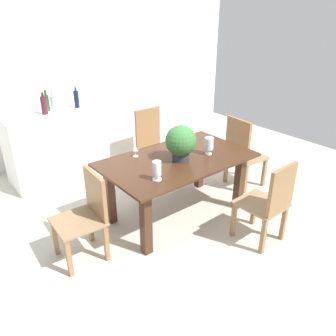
% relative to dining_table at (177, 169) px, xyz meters
% --- Properties ---
extents(ground_plane, '(7.04, 7.04, 0.00)m').
position_rel_dining_table_xyz_m(ground_plane, '(0.00, -0.03, -0.61)').
color(ground_plane, beige).
extents(back_wall, '(6.40, 0.10, 2.60)m').
position_rel_dining_table_xyz_m(back_wall, '(0.00, 2.57, 0.69)').
color(back_wall, white).
rests_on(back_wall, ground).
extents(dining_table, '(1.72, 1.02, 0.75)m').
position_rel_dining_table_xyz_m(dining_table, '(0.00, 0.00, 0.00)').
color(dining_table, '#422616').
rests_on(dining_table, ground).
extents(chair_head_end, '(0.48, 0.48, 0.90)m').
position_rel_dining_table_xyz_m(chair_head_end, '(-1.16, -0.01, -0.11)').
color(chair_head_end, olive).
rests_on(chair_head_end, ground).
extents(chair_near_right, '(0.45, 0.47, 0.94)m').
position_rel_dining_table_xyz_m(chair_near_right, '(0.39, -1.01, -0.10)').
color(chair_near_right, olive).
rests_on(chair_near_right, ground).
extents(chair_far_right, '(0.45, 0.46, 1.02)m').
position_rel_dining_table_xyz_m(chair_far_right, '(0.39, 1.02, -0.06)').
color(chair_far_right, olive).
rests_on(chair_far_right, ground).
extents(chair_foot_end, '(0.48, 0.49, 1.00)m').
position_rel_dining_table_xyz_m(chair_foot_end, '(1.15, 0.01, -0.07)').
color(chair_foot_end, olive).
rests_on(chair_foot_end, ground).
extents(flower_centerpiece, '(0.34, 0.34, 0.40)m').
position_rel_dining_table_xyz_m(flower_centerpiece, '(0.00, -0.05, 0.35)').
color(flower_centerpiece, '#333338').
rests_on(flower_centerpiece, dining_table).
extents(crystal_vase_left, '(0.09, 0.09, 0.20)m').
position_rel_dining_table_xyz_m(crystal_vase_left, '(-0.50, -0.28, 0.26)').
color(crystal_vase_left, silver).
rests_on(crystal_vase_left, dining_table).
extents(crystal_vase_center_near, '(0.10, 0.10, 0.21)m').
position_rel_dining_table_xyz_m(crystal_vase_center_near, '(0.36, -0.14, 0.27)').
color(crystal_vase_center_near, silver).
rests_on(crystal_vase_center_near, dining_table).
extents(wine_glass, '(0.06, 0.06, 0.13)m').
position_rel_dining_table_xyz_m(wine_glass, '(-0.34, 0.34, 0.23)').
color(wine_glass, silver).
rests_on(wine_glass, dining_table).
extents(kitchen_counter, '(1.84, 0.63, 1.00)m').
position_rel_dining_table_xyz_m(kitchen_counter, '(-0.45, 1.86, -0.11)').
color(kitchen_counter, white).
rests_on(kitchen_counter, ground).
extents(wine_bottle_amber, '(0.08, 0.08, 0.29)m').
position_rel_dining_table_xyz_m(wine_bottle_amber, '(-0.81, 1.80, 0.52)').
color(wine_bottle_amber, '#511E28').
rests_on(wine_bottle_amber, kitchen_counter).
extents(wine_bottle_clear, '(0.07, 0.07, 0.29)m').
position_rel_dining_table_xyz_m(wine_bottle_clear, '(-0.33, 1.83, 0.51)').
color(wine_bottle_clear, '#0F1E38').
rests_on(wine_bottle_clear, kitchen_counter).
extents(wine_bottle_tall, '(0.07, 0.07, 0.29)m').
position_rel_dining_table_xyz_m(wine_bottle_tall, '(-0.72, 1.93, 0.51)').
color(wine_bottle_tall, '#194C1E').
rests_on(wine_bottle_tall, kitchen_counter).
extents(wine_bottle_green, '(0.07, 0.07, 0.26)m').
position_rel_dining_table_xyz_m(wine_bottle_green, '(-0.61, 1.99, 0.49)').
color(wine_bottle_green, '#B2BFB7').
rests_on(wine_bottle_green, kitchen_counter).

